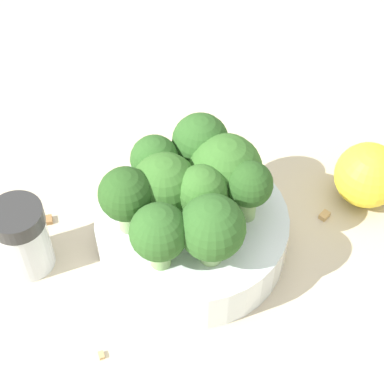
# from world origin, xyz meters

# --- Properties ---
(ground_plane) EXTENTS (3.00, 3.00, 0.00)m
(ground_plane) POSITION_xyz_m (0.00, 0.00, 0.00)
(ground_plane) COLOR beige
(bowl) EXTENTS (0.15, 0.15, 0.04)m
(bowl) POSITION_xyz_m (0.00, 0.00, 0.02)
(bowl) COLOR silver
(bowl) RESTS_ON ground_plane
(broccoli_floret_0) EXTENTS (0.05, 0.05, 0.06)m
(broccoli_floret_0) POSITION_xyz_m (-0.04, 0.02, 0.07)
(broccoli_floret_0) COLOR #84AD66
(broccoli_floret_0) RESTS_ON bowl
(broccoli_floret_1) EXTENTS (0.05, 0.05, 0.06)m
(broccoli_floret_1) POSITION_xyz_m (0.04, 0.00, 0.07)
(broccoli_floret_1) COLOR #8EB770
(broccoli_floret_1) RESTS_ON bowl
(broccoli_floret_2) EXTENTS (0.06, 0.06, 0.06)m
(broccoli_floret_2) POSITION_xyz_m (-0.01, 0.03, 0.07)
(broccoli_floret_2) COLOR #7A9E5B
(broccoli_floret_2) RESTS_ON bowl
(broccoli_floret_3) EXTENTS (0.04, 0.04, 0.06)m
(broccoli_floret_3) POSITION_xyz_m (0.01, 0.04, 0.07)
(broccoli_floret_3) COLOR #84AD66
(broccoli_floret_3) RESTS_ON bowl
(broccoli_floret_4) EXTENTS (0.05, 0.05, 0.06)m
(broccoli_floret_4) POSITION_xyz_m (-0.01, -0.02, 0.07)
(broccoli_floret_4) COLOR #8EB770
(broccoli_floret_4) RESTS_ON bowl
(broccoli_floret_5) EXTENTS (0.04, 0.04, 0.06)m
(broccoli_floret_5) POSITION_xyz_m (0.01, 0.01, 0.07)
(broccoli_floret_5) COLOR #84AD66
(broccoli_floret_5) RESTS_ON bowl
(broccoli_floret_6) EXTENTS (0.04, 0.04, 0.05)m
(broccoli_floret_6) POSITION_xyz_m (-0.04, -0.02, 0.07)
(broccoli_floret_6) COLOR #84AD66
(broccoli_floret_6) RESTS_ON bowl
(broccoli_floret_7) EXTENTS (0.04, 0.04, 0.06)m
(broccoli_floret_7) POSITION_xyz_m (0.03, -0.04, 0.07)
(broccoli_floret_7) COLOR #84AD66
(broccoli_floret_7) RESTS_ON bowl
(broccoli_floret_8) EXTENTS (0.04, 0.04, 0.06)m
(broccoli_floret_8) POSITION_xyz_m (-0.01, -0.05, 0.08)
(broccoli_floret_8) COLOR #8EB770
(broccoli_floret_8) RESTS_ON bowl
(pepper_shaker) EXTENTS (0.04, 0.04, 0.07)m
(pepper_shaker) POSITION_xyz_m (-0.03, -0.13, 0.03)
(pepper_shaker) COLOR silver
(pepper_shaker) RESTS_ON ground_plane
(lemon_wedge) EXTENTS (0.06, 0.06, 0.06)m
(lemon_wedge) POSITION_xyz_m (0.00, 0.16, 0.03)
(lemon_wedge) COLOR yellow
(lemon_wedge) RESTS_ON ground_plane
(almond_crumb_0) EXTENTS (0.01, 0.01, 0.01)m
(almond_crumb_0) POSITION_xyz_m (0.01, 0.12, 0.00)
(almond_crumb_0) COLOR tan
(almond_crumb_0) RESTS_ON ground_plane
(almond_crumb_1) EXTENTS (0.01, 0.01, 0.01)m
(almond_crumb_1) POSITION_xyz_m (-0.07, -0.10, 0.00)
(almond_crumb_1) COLOR olive
(almond_crumb_1) RESTS_ON ground_plane
(almond_crumb_2) EXTENTS (0.01, 0.00, 0.01)m
(almond_crumb_2) POSITION_xyz_m (0.07, -0.10, 0.00)
(almond_crumb_2) COLOR tan
(almond_crumb_2) RESTS_ON ground_plane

